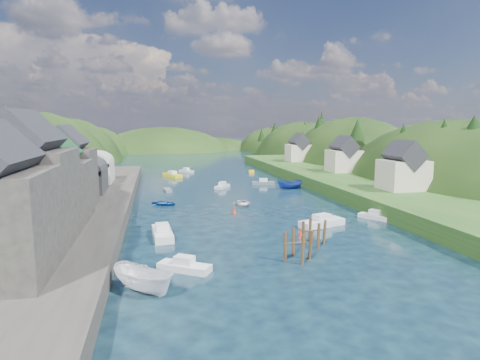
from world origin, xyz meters
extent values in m
plane|color=black|center=(0.00, 50.00, 0.00)|extent=(600.00, 600.00, 0.00)
ellipsoid|color=black|center=(-45.00, 75.00, -9.10)|extent=(44.00, 75.56, 52.00)
ellipsoid|color=black|center=(-45.00, 118.00, -8.43)|extent=(44.00, 75.56, 48.19)
ellipsoid|color=black|center=(-45.00, 160.00, -6.82)|extent=(44.00, 75.56, 39.00)
ellipsoid|color=black|center=(45.00, 32.00, -7.78)|extent=(36.00, 75.56, 44.49)
ellipsoid|color=black|center=(45.00, 75.00, -8.40)|extent=(36.00, 75.56, 48.00)
ellipsoid|color=black|center=(45.00, 118.00, -7.78)|extent=(36.00, 75.56, 44.49)
ellipsoid|color=black|center=(45.00, 160.00, -6.30)|extent=(36.00, 75.56, 36.00)
ellipsoid|color=black|center=(-10.00, 170.00, -10.00)|extent=(80.00, 60.00, 44.00)
ellipsoid|color=black|center=(18.00, 180.00, -12.00)|extent=(70.00, 56.00, 36.00)
cone|color=black|center=(-38.37, 36.00, 12.62)|extent=(3.35, 3.35, 8.23)
cone|color=black|center=(-42.64, 50.90, 12.47)|extent=(4.18, 4.18, 6.45)
cone|color=black|center=(-40.97, 62.01, 13.01)|extent=(4.73, 4.73, 6.49)
cone|color=black|center=(-42.28, 77.08, 13.03)|extent=(4.34, 4.34, 6.86)
cone|color=black|center=(-37.53, 82.90, 8.83)|extent=(5.28, 5.28, 5.98)
cone|color=black|center=(-41.31, 94.80, 12.48)|extent=(4.77, 4.77, 6.88)
cone|color=black|center=(-36.50, 103.71, 8.78)|extent=(4.07, 4.07, 5.58)
cone|color=black|center=(-40.51, 117.96, 10.30)|extent=(4.56, 4.56, 9.18)
cone|color=black|center=(-41.39, 126.32, 8.16)|extent=(4.75, 4.75, 5.65)
cone|color=black|center=(-41.04, 137.63, 8.87)|extent=(4.27, 4.27, 7.02)
cone|color=black|center=(40.39, 22.11, 12.40)|extent=(5.24, 5.24, 5.41)
cone|color=black|center=(38.71, 27.39, 11.14)|extent=(5.03, 5.03, 6.66)
cone|color=black|center=(36.71, 36.90, 10.11)|extent=(5.29, 5.29, 6.96)
cone|color=black|center=(34.70, 52.79, 12.08)|extent=(4.07, 4.07, 5.19)
cone|color=black|center=(38.17, 57.65, 8.26)|extent=(3.40, 3.40, 5.99)
cone|color=black|center=(40.75, 73.38, 11.18)|extent=(4.94, 4.94, 8.29)
cone|color=black|center=(36.98, 81.47, 12.73)|extent=(5.25, 5.25, 7.36)
cone|color=black|center=(41.75, 90.81, 13.34)|extent=(3.36, 3.36, 9.75)
cone|color=black|center=(42.49, 108.12, 10.65)|extent=(4.57, 4.57, 6.98)
cone|color=black|center=(39.87, 120.01, 9.04)|extent=(3.59, 3.59, 6.20)
cone|color=black|center=(37.27, 130.31, 11.60)|extent=(4.14, 4.14, 6.01)
cone|color=black|center=(33.14, 137.20, 8.59)|extent=(3.83, 3.83, 5.87)
cube|color=#2D2B28|center=(-24.00, 20.00, 1.00)|extent=(12.00, 110.00, 2.00)
cube|color=#234719|center=(-31.00, 20.00, 1.25)|extent=(12.00, 110.00, 2.50)
cube|color=#2D2B28|center=(-26.00, 3.00, 6.50)|extent=(8.00, 9.00, 9.00)
cube|color=black|center=(-26.00, 3.00, 11.96)|extent=(5.88, 9.36, 5.88)
cube|color=#2D2B28|center=(-26.00, 12.00, 5.50)|extent=(8.00, 9.00, 7.00)
cube|color=#1E592D|center=(-26.00, 12.00, 9.96)|extent=(5.88, 9.36, 5.88)
cube|color=#2D2B28|center=(-26.00, 21.00, 6.00)|extent=(7.00, 8.00, 8.00)
cube|color=black|center=(-26.00, 21.00, 10.84)|extent=(5.15, 8.32, 5.15)
cube|color=#2D2D30|center=(-26.00, 33.00, 4.00)|extent=(7.00, 9.00, 4.00)
cylinder|color=#2D2D30|center=(-26.00, 33.00, 6.00)|extent=(7.00, 9.00, 7.00)
cube|color=#B2B2A8|center=(-26.00, 45.00, 4.00)|extent=(7.00, 9.00, 4.00)
cylinder|color=#B2B2A8|center=(-26.00, 45.00, 6.00)|extent=(7.00, 9.00, 7.00)
cube|color=#234719|center=(25.00, 40.00, 1.20)|extent=(16.00, 120.00, 2.40)
cube|color=beige|center=(27.00, 22.00, 4.90)|extent=(7.00, 6.00, 5.00)
cube|color=black|center=(27.00, 22.00, 8.24)|extent=(5.15, 6.24, 5.15)
cube|color=beige|center=(29.00, 48.00, 4.90)|extent=(7.00, 6.00, 5.00)
cube|color=black|center=(29.00, 48.00, 8.24)|extent=(5.15, 6.24, 5.15)
cube|color=beige|center=(28.00, 75.00, 4.90)|extent=(7.00, 6.00, 5.00)
cube|color=black|center=(28.00, 75.00, 8.24)|extent=(5.15, 6.24, 5.15)
cylinder|color=#382314|center=(0.95, -1.59, 1.16)|extent=(0.32, 0.32, 3.52)
cylinder|color=#382314|center=(-0.38, -0.25, 1.16)|extent=(0.32, 0.32, 3.52)
cylinder|color=#382314|center=(-1.72, -1.59, 1.16)|extent=(0.32, 0.32, 3.52)
cylinder|color=#382314|center=(-0.38, -2.92, 1.16)|extent=(0.32, 0.32, 3.52)
cylinder|color=#382314|center=(-0.38, -1.59, 1.75)|extent=(3.20, 0.16, 0.16)
cylinder|color=#382314|center=(4.41, 2.87, 1.09)|extent=(0.32, 0.32, 3.37)
cylinder|color=#382314|center=(3.17, 4.10, 1.09)|extent=(0.32, 0.32, 3.37)
cylinder|color=#382314|center=(1.94, 2.87, 1.09)|extent=(0.32, 0.32, 3.37)
cylinder|color=#382314|center=(3.17, 1.63, 1.09)|extent=(0.32, 0.32, 3.37)
cylinder|color=#382314|center=(3.17, 2.87, 1.66)|extent=(2.96, 0.16, 0.16)
cone|color=red|center=(2.72, 5.96, 0.45)|extent=(0.70, 0.70, 0.90)
sphere|color=red|center=(2.72, 5.96, 0.95)|extent=(0.30, 0.30, 0.30)
cone|color=red|center=(-2.53, 20.27, 0.45)|extent=(0.70, 0.70, 0.90)
sphere|color=red|center=(-2.53, 20.27, 0.95)|extent=(0.30, 0.30, 0.30)
cube|color=yellow|center=(-9.88, 64.70, 0.40)|extent=(4.92, 6.63, 0.90)
cube|color=silver|center=(-9.88, 64.70, 1.25)|extent=(2.37, 2.67, 0.70)
cube|color=gold|center=(11.94, 68.92, 0.28)|extent=(2.37, 4.70, 0.63)
cube|color=silver|center=(-0.29, 44.65, 0.29)|extent=(3.93, 4.72, 0.65)
cube|color=silver|center=(-0.29, 44.65, 1.00)|extent=(1.82, 1.96, 0.70)
cube|color=silver|center=(-13.45, 9.48, 0.41)|extent=(2.54, 6.59, 0.91)
cube|color=silver|center=(-13.45, 9.48, 1.26)|extent=(1.63, 2.35, 0.70)
cube|color=silver|center=(7.43, 10.46, 0.40)|extent=(6.77, 4.02, 0.90)
cube|color=silver|center=(7.43, 10.46, 1.25)|extent=(2.60, 2.11, 0.70)
imported|color=navy|center=(-12.73, 28.87, 0.31)|extent=(5.50, 5.27, 0.93)
cube|color=#545960|center=(9.52, 47.59, 0.32)|extent=(5.24, 2.57, 0.70)
cube|color=silver|center=(9.52, 47.59, 1.05)|extent=(1.94, 1.47, 0.70)
cube|color=#575E63|center=(-11.76, 42.96, 0.24)|extent=(1.74, 3.89, 0.53)
imported|color=#1B3696|center=(13.22, 40.36, 0.92)|extent=(5.55, 2.12, 2.14)
cube|color=silver|center=(16.49, 12.56, 0.29)|extent=(3.89, 4.74, 0.65)
cube|color=silver|center=(16.49, 12.56, 1.00)|extent=(1.81, 1.96, 0.70)
imported|color=white|center=(-15.23, -6.46, 1.06)|extent=(6.07, 6.17, 2.43)
cube|color=silver|center=(-11.69, -2.23, 0.31)|extent=(5.09, 4.12, 0.70)
cube|color=silver|center=(-11.69, -2.23, 1.05)|extent=(2.10, 1.93, 0.70)
imported|color=silver|center=(0.13, 26.10, 0.30)|extent=(3.33, 4.52, 0.91)
cube|color=silver|center=(-5.64, 73.96, 0.29)|extent=(4.15, 4.52, 0.65)
cube|color=silver|center=(-5.64, 73.96, 1.00)|extent=(1.86, 1.93, 0.70)
camera|label=1|loc=(-14.05, -38.13, 13.50)|focal=30.00mm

